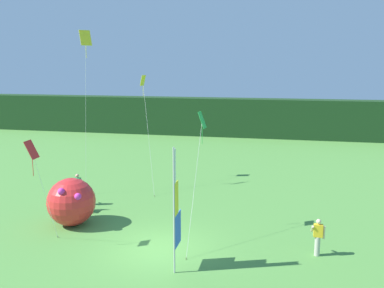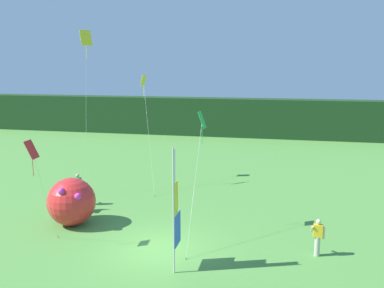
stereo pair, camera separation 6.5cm
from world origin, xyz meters
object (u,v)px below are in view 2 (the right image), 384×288
folding_chair (88,202)px  kite_green_diamond_2 (201,127)px  person_near_banner (78,188)px  inflatable_balloon (71,202)px  kite_yellow_diamond_3 (86,47)px  banner_flag (176,211)px  kite_yellow_diamond_0 (144,89)px  person_mid_field (318,236)px  kite_red_diamond_1 (33,154)px

folding_chair → kite_green_diamond_2: 7.83m
person_near_banner → inflatable_balloon: inflatable_balloon is taller
kite_yellow_diamond_3 → banner_flag: bearing=-49.5°
banner_flag → inflatable_balloon: bearing=151.3°
inflatable_balloon → kite_green_diamond_2: 7.30m
person_near_banner → kite_yellow_diamond_0: (1.99, 5.70, 5.15)m
person_mid_field → inflatable_balloon: (-11.34, 0.98, 0.34)m
banner_flag → kite_yellow_diamond_0: bearing=113.5°
banner_flag → kite_red_diamond_1: banner_flag is taller
banner_flag → person_mid_field: bearing=23.6°
person_mid_field → kite_yellow_diamond_0: size_ratio=0.22×
kite_green_diamond_2 → kite_yellow_diamond_3: 10.14m
banner_flag → kite_yellow_diamond_0: kite_yellow_diamond_0 is taller
kite_red_diamond_1 → person_near_banner: bearing=100.2°
kite_red_diamond_1 → kite_green_diamond_2: size_ratio=0.83×
kite_green_diamond_2 → inflatable_balloon: bearing=-174.0°
kite_red_diamond_1 → kite_green_diamond_2: bearing=28.6°
folding_chair → kite_red_diamond_1: bearing=-89.2°
inflatable_balloon → folding_chair: size_ratio=2.60×
kite_red_diamond_1 → kite_yellow_diamond_3: kite_yellow_diamond_3 is taller
banner_flag → person_mid_field: 5.98m
kite_green_diamond_2 → folding_chair: bearing=168.6°
folding_chair → kite_yellow_diamond_3: kite_yellow_diamond_3 is taller
inflatable_balloon → kite_green_diamond_2: kite_green_diamond_2 is taller
inflatable_balloon → folding_chair: (-0.13, 1.93, -0.65)m
inflatable_balloon → kite_yellow_diamond_3: kite_yellow_diamond_3 is taller
kite_red_diamond_1 → kite_green_diamond_2: (6.29, 3.42, 0.82)m
inflatable_balloon → folding_chair: bearing=93.8°
person_near_banner → folding_chair: (0.92, -0.78, -0.44)m
kite_green_diamond_2 → person_near_banner: bearing=164.2°
folding_chair → kite_red_diamond_1: (0.07, -4.70, 3.57)m
person_mid_field → kite_green_diamond_2: (-5.11, 1.63, 4.08)m
person_mid_field → kite_yellow_diamond_0: bearing=137.9°
person_mid_field → kite_green_diamond_2: bearing=162.3°
kite_yellow_diamond_0 → kite_red_diamond_1: kite_yellow_diamond_0 is taller
inflatable_balloon → person_near_banner: bearing=111.2°
banner_flag → kite_red_diamond_1: size_ratio=1.03×
person_mid_field → kite_yellow_diamond_3: kite_yellow_diamond_3 is taller
person_near_banner → kite_yellow_diamond_3: kite_yellow_diamond_3 is taller
person_near_banner → kite_yellow_diamond_3: (-0.64, 3.03, 7.73)m
person_near_banner → kite_green_diamond_2: bearing=-15.8°
folding_chair → kite_yellow_diamond_0: size_ratio=0.13×
banner_flag → person_near_banner: banner_flag is taller
kite_red_diamond_1 → kite_yellow_diamond_3: size_ratio=0.48×
person_near_banner → folding_chair: bearing=-40.2°
banner_flag → kite_red_diamond_1: bearing=175.0°
person_mid_field → kite_red_diamond_1: size_ratio=0.33×
folding_chair → kite_green_diamond_2: (6.36, -1.28, 4.39)m
folding_chair → kite_red_diamond_1: size_ratio=0.19×
person_near_banner → inflatable_balloon: 2.91m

